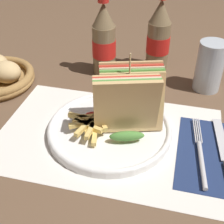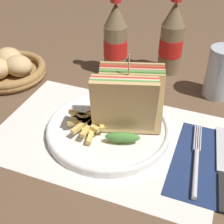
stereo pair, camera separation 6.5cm
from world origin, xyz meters
TOP-DOWN VIEW (x-y plane):
  - ground_plane at (0.00, 0.00)m, footprint 4.00×4.00m
  - placemat at (0.01, -0.04)m, footprint 0.46×0.30m
  - plate_main at (0.01, -0.03)m, footprint 0.26×0.26m
  - club_sandwich at (0.05, -0.02)m, footprint 0.15×0.13m
  - fries_pile at (-0.03, -0.05)m, footprint 0.09×0.09m
  - ketchup_blob at (-0.03, -0.02)m, footprint 0.04×0.03m
  - napkin at (0.22, -0.05)m, footprint 0.13×0.21m
  - fork at (0.20, -0.06)m, footprint 0.03×0.20m
  - knife at (0.25, -0.05)m, footprint 0.04×0.21m
  - coke_bottle_near at (-0.07, 0.22)m, footprint 0.06×0.06m
  - coke_bottle_far at (0.07, 0.28)m, footprint 0.06×0.06m
  - glass_near at (0.21, 0.20)m, footprint 0.07×0.07m
  - bread_basket at (-0.32, 0.09)m, footprint 0.20×0.20m

SIDE VIEW (x-z plane):
  - ground_plane at x=0.00m, z-range 0.00..0.00m
  - placemat at x=0.01m, z-range 0.00..0.00m
  - napkin at x=0.22m, z-range 0.00..0.00m
  - knife at x=0.25m, z-range 0.00..0.01m
  - fork at x=0.20m, z-range 0.00..0.01m
  - plate_main at x=0.01m, z-range 0.00..0.02m
  - bread_basket at x=-0.32m, z-range -0.01..0.06m
  - ketchup_blob at x=-0.03m, z-range 0.02..0.03m
  - fries_pile at x=-0.03m, z-range 0.02..0.04m
  - glass_near at x=0.21m, z-range -0.01..0.12m
  - club_sandwich at x=0.05m, z-range 0.00..0.16m
  - coke_bottle_near at x=-0.07m, z-range -0.02..0.20m
  - coke_bottle_far at x=0.07m, z-range -0.02..0.20m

